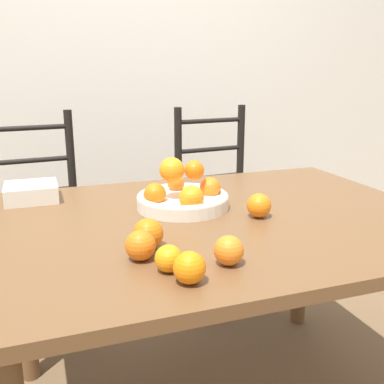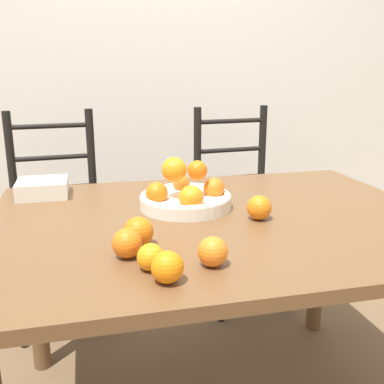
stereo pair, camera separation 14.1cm
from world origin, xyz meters
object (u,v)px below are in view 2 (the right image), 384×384
Objects in this scene: orange_loose_0 at (259,208)px; orange_loose_5 at (167,267)px; book_stack at (43,188)px; fruit_bowl at (185,195)px; chair_left at (58,225)px; orange_loose_1 at (213,252)px; orange_loose_3 at (151,257)px; orange_loose_4 at (138,232)px; orange_loose_2 at (127,243)px; chair_right at (239,211)px.

orange_loose_5 is at bearing -135.07° from orange_loose_0.
orange_loose_5 is at bearing -68.17° from book_stack.
fruit_bowl is 0.93m from chair_left.
orange_loose_1 is at bearing -59.19° from book_stack.
book_stack is (-0.29, 0.72, -0.00)m from orange_loose_3.
orange_loose_0 is (0.20, -0.17, -0.01)m from fruit_bowl.
book_stack is at bearing 111.83° from orange_loose_5.
orange_loose_4 reaches higher than orange_loose_3.
orange_loose_1 is at bearing 26.42° from orange_loose_5.
orange_loose_1 is 1.12× the size of orange_loose_3.
fruit_bowl reaches higher than orange_loose_4.
chair_left is at bearing 101.98° from orange_loose_2.
chair_right is at bearing 58.08° from fruit_bowl.
orange_loose_4 is 1.11× the size of orange_loose_5.
book_stack is (-0.44, 0.73, -0.01)m from orange_loose_1.
orange_loose_4 reaches higher than orange_loose_5.
orange_loose_2 is at bearing 153.10° from orange_loose_1.
orange_loose_2 reaches higher than orange_loose_3.
orange_loose_3 is (-0.19, -0.45, -0.01)m from fruit_bowl.
orange_loose_2 is (-0.43, -0.20, -0.00)m from orange_loose_0.
chair_left is (-0.31, 1.26, -0.31)m from orange_loose_5.
chair_left is at bearing 175.09° from chair_right.
chair_right reaches higher than orange_loose_5.
chair_left is (-0.43, 1.20, -0.31)m from orange_loose_1.
chair_right reaches higher than orange_loose_0.
orange_loose_0 is at bearing -111.19° from chair_right.
chair_right is (0.66, 1.04, -0.32)m from orange_loose_4.
orange_loose_1 is 1.00× the size of orange_loose_5.
book_stack is (-0.94, -0.47, 0.31)m from chair_right.
fruit_bowl is 0.55m from book_stack.
orange_loose_5 is (0.03, -0.07, 0.00)m from orange_loose_3.
orange_loose_3 is at bearing -123.35° from chair_right.
chair_left is (-0.27, 1.04, -0.32)m from orange_loose_4.
orange_loose_4 is at bearing 99.08° from orange_loose_5.
orange_loose_1 and orange_loose_5 have the same top height.
fruit_bowl is 0.43m from orange_loose_2.
orange_loose_4 is 0.64m from book_stack.
fruit_bowl reaches higher than book_stack.
chair_right reaches higher than orange_loose_3.
fruit_bowl is at bearing 57.11° from orange_loose_4.
book_stack is at bearing 146.80° from orange_loose_0.
fruit_bowl is 1.73× the size of book_stack.
orange_loose_5 is at bearing -69.80° from orange_loose_3.
orange_loose_3 is at bearing -112.22° from fruit_bowl.
chair_right is (0.46, 0.74, -0.32)m from fruit_bowl.
orange_loose_1 is 0.13m from orange_loose_5.
orange_loose_1 is 0.15m from orange_loose_3.
orange_loose_5 is (-0.35, -0.35, -0.00)m from orange_loose_0.
chair_right is (0.27, 0.91, -0.32)m from orange_loose_0.
orange_loose_1 is 1.32m from chair_left.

